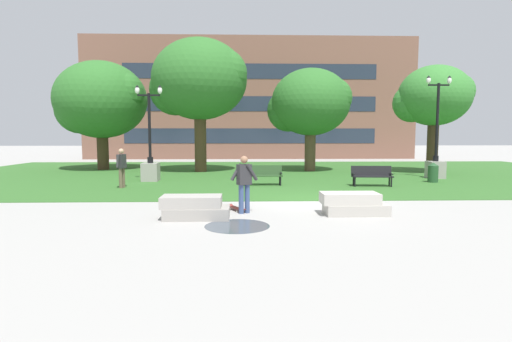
{
  "coord_description": "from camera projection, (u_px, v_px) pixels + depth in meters",
  "views": [
    {
      "loc": [
        -2.34,
        -13.77,
        2.34
      ],
      "look_at": [
        -1.95,
        -1.4,
        1.2
      ],
      "focal_mm": 28.0,
      "sensor_mm": 36.0,
      "label": 1
    }
  ],
  "objects": [
    {
      "name": "tree_near_right",
      "position": [
        100.0,
        101.0,
        26.03
      ],
      "size": [
        6.17,
        5.88,
        7.06
      ],
      "color": "#42301E",
      "rests_on": "grass_lawn"
    },
    {
      "name": "lamp_post_center",
      "position": [
        150.0,
        162.0,
        19.83
      ],
      "size": [
        1.32,
        0.8,
        4.73
      ],
      "color": "gray",
      "rests_on": "grass_lawn"
    },
    {
      "name": "park_bench_near_right",
      "position": [
        263.0,
        174.0,
        18.25
      ],
      "size": [
        1.81,
        0.55,
        0.9
      ],
      "color": "#284723",
      "rests_on": "grass_lawn"
    },
    {
      "name": "park_bench_near_left",
      "position": [
        372.0,
        175.0,
        17.91
      ],
      "size": [
        1.84,
        0.67,
        0.9
      ],
      "color": "black",
      "rests_on": "grass_lawn"
    },
    {
      "name": "puddle",
      "position": [
        237.0,
        226.0,
        10.19
      ],
      "size": [
        1.67,
        1.67,
        0.01
      ],
      "primitive_type": "cylinder",
      "color": "#47515B",
      "rests_on": "ground"
    },
    {
      "name": "skateboard",
      "position": [
        237.0,
        208.0,
        12.24
      ],
      "size": [
        0.68,
        0.98,
        0.14
      ],
      "color": "maroon",
      "rests_on": "ground"
    },
    {
      "name": "person_skateboarder",
      "position": [
        244.0,
        181.0,
        11.77
      ],
      "size": [
        0.85,
        0.4,
        1.71
      ],
      "color": "#384C7A",
      "rests_on": "ground"
    },
    {
      "name": "concrete_block_center",
      "position": [
        195.0,
        208.0,
        11.1
      ],
      "size": [
        1.88,
        0.9,
        0.64
      ],
      "color": "#9E9991",
      "rests_on": "ground"
    },
    {
      "name": "concrete_block_left",
      "position": [
        353.0,
        204.0,
        11.66
      ],
      "size": [
        1.91,
        0.9,
        0.64
      ],
      "color": "#B2ADA3",
      "rests_on": "ground"
    },
    {
      "name": "ground_plane",
      "position": [
        310.0,
        201.0,
        13.99
      ],
      "size": [
        140.0,
        140.0,
        0.0
      ],
      "primitive_type": "plane",
      "color": "#A3A09B"
    },
    {
      "name": "grass_lawn",
      "position": [
        282.0,
        173.0,
        23.94
      ],
      "size": [
        40.0,
        20.0,
        0.02
      ],
      "primitive_type": "cube",
      "color": "#336628",
      "rests_on": "ground"
    },
    {
      "name": "tree_near_left",
      "position": [
        433.0,
        97.0,
        23.77
      ],
      "size": [
        4.42,
        4.21,
        6.41
      ],
      "color": "#42301E",
      "rests_on": "grass_lawn"
    },
    {
      "name": "tree_far_left",
      "position": [
        199.0,
        81.0,
        24.48
      ],
      "size": [
        6.11,
        5.82,
        8.16
      ],
      "color": "#4C3823",
      "rests_on": "grass_lawn"
    },
    {
      "name": "building_facade_distant",
      "position": [
        250.0,
        98.0,
        37.79
      ],
      "size": [
        31.55,
        1.03,
        11.5
      ],
      "color": "brown",
      "rests_on": "ground"
    },
    {
      "name": "lamp_post_left",
      "position": [
        436.0,
        158.0,
        21.08
      ],
      "size": [
        1.32,
        0.8,
        5.37
      ],
      "color": "gray",
      "rests_on": "grass_lawn"
    },
    {
      "name": "trash_bin",
      "position": [
        433.0,
        172.0,
        19.34
      ],
      "size": [
        0.49,
        0.49,
        0.96
      ],
      "color": "#234C28",
      "rests_on": "grass_lawn"
    },
    {
      "name": "tree_far_right",
      "position": [
        310.0,
        103.0,
        25.06
      ],
      "size": [
        5.17,
        4.93,
        6.43
      ],
      "color": "brown",
      "rests_on": "grass_lawn"
    },
    {
      "name": "person_bystander_near_lawn",
      "position": [
        122.0,
        166.0,
        17.27
      ],
      "size": [
        0.34,
        0.8,
        1.71
      ],
      "color": "brown",
      "rests_on": "grass_lawn"
    }
  ]
}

